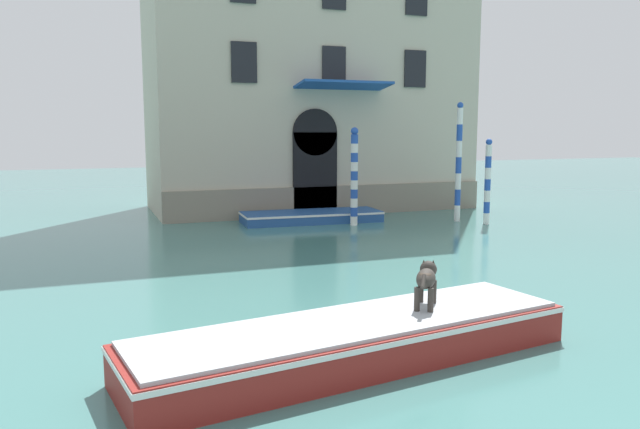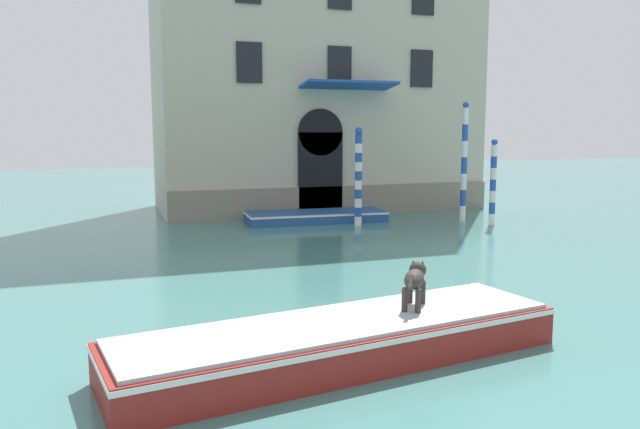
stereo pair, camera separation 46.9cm
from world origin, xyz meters
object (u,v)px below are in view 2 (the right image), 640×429
(boat_foreground, at_px, (341,340))
(mooring_pole_0, at_px, (358,176))
(mooring_pole_1, at_px, (464,162))
(dog_on_deck, at_px, (415,279))
(boat_moored_near_palazzo, at_px, (316,216))
(mooring_pole_2, at_px, (493,182))

(boat_foreground, distance_m, mooring_pole_0, 14.09)
(mooring_pole_0, xyz_separation_m, mooring_pole_1, (4.23, -0.49, 0.48))
(dog_on_deck, xyz_separation_m, mooring_pole_1, (8.42, 12.02, 1.20))
(boat_foreground, distance_m, dog_on_deck, 1.66)
(dog_on_deck, distance_m, mooring_pole_0, 13.21)
(mooring_pole_0, relative_size, mooring_pole_1, 0.79)
(boat_foreground, distance_m, mooring_pole_1, 15.91)
(boat_foreground, relative_size, boat_moored_near_palazzo, 1.35)
(dog_on_deck, relative_size, boat_moored_near_palazzo, 0.17)
(boat_foreground, relative_size, mooring_pole_0, 2.02)
(mooring_pole_1, relative_size, mooring_pole_2, 1.43)
(boat_moored_near_palazzo, distance_m, mooring_pole_0, 2.45)
(boat_foreground, height_order, boat_moored_near_palazzo, boat_foreground)
(boat_foreground, xyz_separation_m, dog_on_deck, (1.43, 0.32, 0.78))
(mooring_pole_0, bearing_deg, mooring_pole_2, -17.87)
(dog_on_deck, relative_size, mooring_pole_1, 0.20)
(boat_foreground, relative_size, mooring_pole_2, 2.29)
(mooring_pole_2, bearing_deg, mooring_pole_1, 119.65)
(boat_moored_near_palazzo, relative_size, mooring_pole_2, 1.70)
(mooring_pole_0, height_order, mooring_pole_1, mooring_pole_1)
(mooring_pole_0, bearing_deg, boat_foreground, -113.65)
(boat_moored_near_palazzo, distance_m, mooring_pole_1, 6.14)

